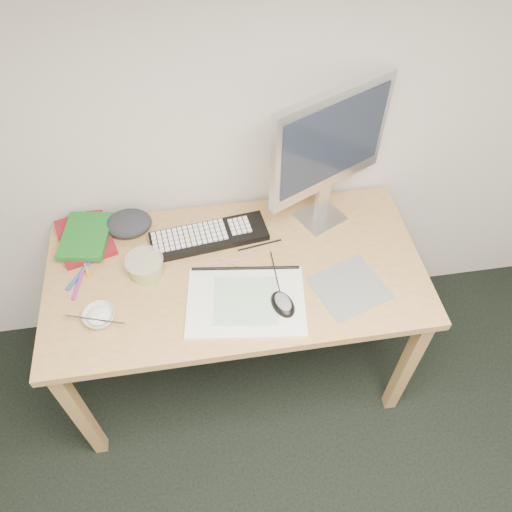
{
  "coord_description": "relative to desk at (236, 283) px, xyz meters",
  "views": [
    {
      "loc": [
        -0.16,
        0.29,
        2.21
      ],
      "look_at": [
        0.01,
        1.42,
        0.83
      ],
      "focal_mm": 35.0,
      "sensor_mm": 36.0,
      "label": 1
    }
  ],
  "objects": [
    {
      "name": "keyboard",
      "position": [
        -0.08,
        0.17,
        0.1
      ],
      "size": [
        0.47,
        0.2,
        0.03
      ],
      "primitive_type": "cube",
      "rotation": [
        0.0,
        0.0,
        0.12
      ],
      "color": "black",
      "rests_on": "desk"
    },
    {
      "name": "book_green",
      "position": [
        -0.55,
        0.22,
        0.12
      ],
      "size": [
        0.21,
        0.26,
        0.02
      ],
      "primitive_type": "cube",
      "rotation": [
        0.0,
        0.0,
        -0.17
      ],
      "color": "#1A6921",
      "rests_on": "book_red"
    },
    {
      "name": "marker_purple",
      "position": [
        -0.57,
        0.02,
        0.09
      ],
      "size": [
        0.04,
        0.14,
        0.01
      ],
      "primitive_type": "cylinder",
      "rotation": [
        0.0,
        1.57,
        1.38
      ],
      "color": "purple",
      "rests_on": "desk"
    },
    {
      "name": "book_red",
      "position": [
        -0.56,
        0.24,
        0.09
      ],
      "size": [
        0.25,
        0.3,
        0.03
      ],
      "primitive_type": "cube",
      "rotation": [
        0.0,
        0.0,
        0.28
      ],
      "color": "maroon",
      "rests_on": "desk"
    },
    {
      "name": "pencil_tan",
      "position": [
        0.02,
        0.01,
        0.09
      ],
      "size": [
        0.17,
        0.11,
        0.01
      ],
      "primitive_type": "cylinder",
      "rotation": [
        0.0,
        1.57,
        -0.58
      ],
      "color": "tan",
      "rests_on": "desk"
    },
    {
      "name": "cloth_lump",
      "position": [
        -0.39,
        0.27,
        0.11
      ],
      "size": [
        0.17,
        0.15,
        0.06
      ],
      "primitive_type": "ellipsoid",
      "rotation": [
        0.0,
        0.0,
        0.15
      ],
      "color": "#2A2C33",
      "rests_on": "desk"
    },
    {
      "name": "marker_orange",
      "position": [
        -0.56,
        0.11,
        0.09
      ],
      "size": [
        0.05,
        0.14,
        0.01
      ],
      "primitive_type": "cylinder",
      "rotation": [
        0.0,
        1.57,
        1.85
      ],
      "color": "orange",
      "rests_on": "desk"
    },
    {
      "name": "fruit_tub",
      "position": [
        -0.33,
        0.04,
        0.12
      ],
      "size": [
        0.15,
        0.15,
        0.07
      ],
      "primitive_type": "cylinder",
      "rotation": [
        0.0,
        0.0,
        0.03
      ],
      "color": "#F1D055",
      "rests_on": "desk"
    },
    {
      "name": "mousepad",
      "position": [
        0.4,
        -0.15,
        0.08
      ],
      "size": [
        0.3,
        0.29,
        0.0
      ],
      "primitive_type": "cube",
      "rotation": [
        0.0,
        0.0,
        0.33
      ],
      "color": "slate",
      "rests_on": "desk"
    },
    {
      "name": "pencil_pink",
      "position": [
        -0.03,
        0.04,
        0.09
      ],
      "size": [
        0.17,
        0.02,
        0.01
      ],
      "primitive_type": "cylinder",
      "rotation": [
        0.0,
        1.57,
        0.07
      ],
      "color": "#D0689B",
      "rests_on": "desk"
    },
    {
      "name": "pencil_black",
      "position": [
        0.11,
        0.1,
        0.09
      ],
      "size": [
        0.18,
        0.04,
        0.01
      ],
      "primitive_type": "cylinder",
      "rotation": [
        0.0,
        1.57,
        0.16
      ],
      "color": "black",
      "rests_on": "desk"
    },
    {
      "name": "sketchpad",
      "position": [
        0.02,
        -0.15,
        0.09
      ],
      "size": [
        0.45,
        0.35,
        0.01
      ],
      "primitive_type": "cube",
      "rotation": [
        0.0,
        0.0,
        -0.13
      ],
      "color": "white",
      "rests_on": "desk"
    },
    {
      "name": "desk",
      "position": [
        0.0,
        0.0,
        0.0
      ],
      "size": [
        1.4,
        0.7,
        0.75
      ],
      "color": "tan",
      "rests_on": "ground"
    },
    {
      "name": "chopsticks",
      "position": [
        -0.5,
        -0.17,
        0.12
      ],
      "size": [
        0.2,
        0.08,
        0.02
      ],
      "primitive_type": "cylinder",
      "rotation": [
        0.0,
        1.57,
        -0.31
      ],
      "color": "silver",
      "rests_on": "rice_bowl"
    },
    {
      "name": "marker_blue",
      "position": [
        -0.57,
        0.06,
        0.09
      ],
      "size": [
        0.09,
        0.13,
        0.01
      ],
      "primitive_type": "cylinder",
      "rotation": [
        0.0,
        1.57,
        1.02
      ],
      "color": "#204CB2",
      "rests_on": "desk"
    },
    {
      "name": "mouse",
      "position": [
        0.14,
        -0.19,
        0.11
      ],
      "size": [
        0.1,
        0.13,
        0.04
      ],
      "primitive_type": "ellipsoid",
      "rotation": [
        0.0,
        0.0,
        0.29
      ],
      "color": "black",
      "rests_on": "sketchpad"
    },
    {
      "name": "rice_bowl",
      "position": [
        -0.49,
        -0.14,
        0.1
      ],
      "size": [
        0.13,
        0.13,
        0.03
      ],
      "primitive_type": "imported",
      "rotation": [
        0.0,
        0.0,
        -0.23
      ],
      "color": "white",
      "rests_on": "desk"
    },
    {
      "name": "monitor",
      "position": [
        0.37,
        0.21,
        0.44
      ],
      "size": [
        0.46,
        0.25,
        0.58
      ],
      "rotation": [
        0.0,
        0.0,
        0.45
      ],
      "color": "silver",
      "rests_on": "desk"
    }
  ]
}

